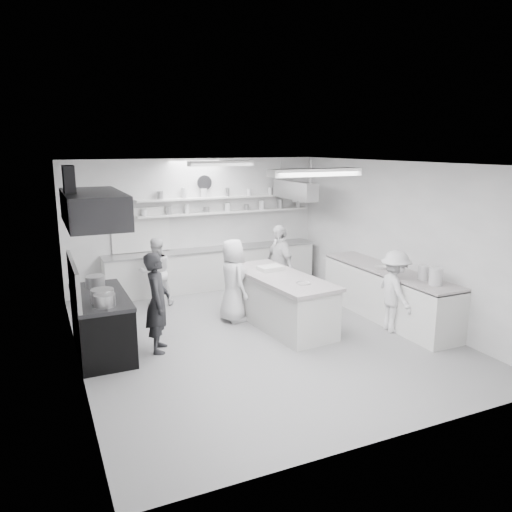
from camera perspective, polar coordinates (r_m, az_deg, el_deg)
name	(u,v)px	position (r m, az deg, el deg)	size (l,w,h in m)	color
floor	(258,336)	(8.88, 0.28, -9.17)	(6.00, 7.00, 0.02)	gray
ceiling	(259,163)	(8.25, 0.30, 10.70)	(6.00, 7.00, 0.02)	white
wall_back	(196,224)	(11.66, -6.88, 3.72)	(6.00, 0.04, 3.00)	silver
wall_front	(393,315)	(5.56, 15.53, -6.59)	(6.00, 0.04, 3.00)	silver
wall_left	(72,270)	(7.72, -20.41, -1.56)	(0.04, 7.00, 3.00)	silver
wall_right	(398,239)	(10.04, 16.08, 1.87)	(0.04, 7.00, 3.00)	silver
stove	(102,325)	(8.44, -17.34, -7.63)	(0.80, 1.80, 0.90)	black
exhaust_hood	(93,208)	(8.00, -18.23, 5.27)	(0.85, 2.00, 0.50)	#262527
back_counter	(214,268)	(11.68, -4.90, -1.43)	(5.00, 0.60, 0.92)	silver
shelf_lower	(226,212)	(11.73, -3.45, 5.07)	(4.20, 0.26, 0.04)	silver
shelf_upper	(226,197)	(11.69, -3.47, 6.77)	(4.20, 0.26, 0.04)	silver
pass_through_window	(141,230)	(11.34, -13.13, 2.96)	(1.30, 0.04, 1.00)	black
wall_clock	(204,183)	(11.58, -5.99, 8.41)	(0.32, 0.32, 0.05)	white
right_counter	(387,295)	(9.91, 14.90, -4.33)	(0.74, 3.30, 0.94)	silver
pot_rack	(295,190)	(11.34, 4.50, 7.59)	(0.30, 1.60, 0.40)	#A0A0A0
light_fixture_front	(315,172)	(6.66, 6.84, 9.55)	(1.30, 0.25, 0.10)	silver
light_fixture_rear	(221,163)	(9.92, -4.09, 10.59)	(1.30, 0.25, 0.10)	silver
prep_island	(280,301)	(9.25, 2.79, -5.24)	(0.91, 2.45, 0.90)	silver
stove_pot	(103,297)	(7.90, -17.26, -4.54)	(0.34, 0.34, 0.25)	#A0A0A0
cook_stove	(158,302)	(8.14, -11.28, -5.25)	(0.60, 0.39, 1.65)	#232325
cook_back	(156,272)	(10.49, -11.44, -1.81)	(0.70, 0.54, 1.44)	silver
cook_island_left	(233,280)	(9.37, -2.68, -2.83)	(0.77, 0.50, 1.58)	silver
cook_island_right	(279,265)	(10.29, 2.70, -1.08)	(1.00, 0.42, 1.70)	silver
cook_right	(395,292)	(9.18, 15.69, -3.96)	(0.96, 0.55, 1.48)	silver
bowl_island_a	(304,285)	(8.62, 5.50, -3.29)	(0.24, 0.24, 0.06)	#A0A0A0
bowl_island_b	(267,270)	(9.58, 1.28, -1.61)	(0.18, 0.18, 0.06)	silver
bowl_right	(382,268)	(9.85, 14.30, -1.39)	(0.24, 0.24, 0.06)	silver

